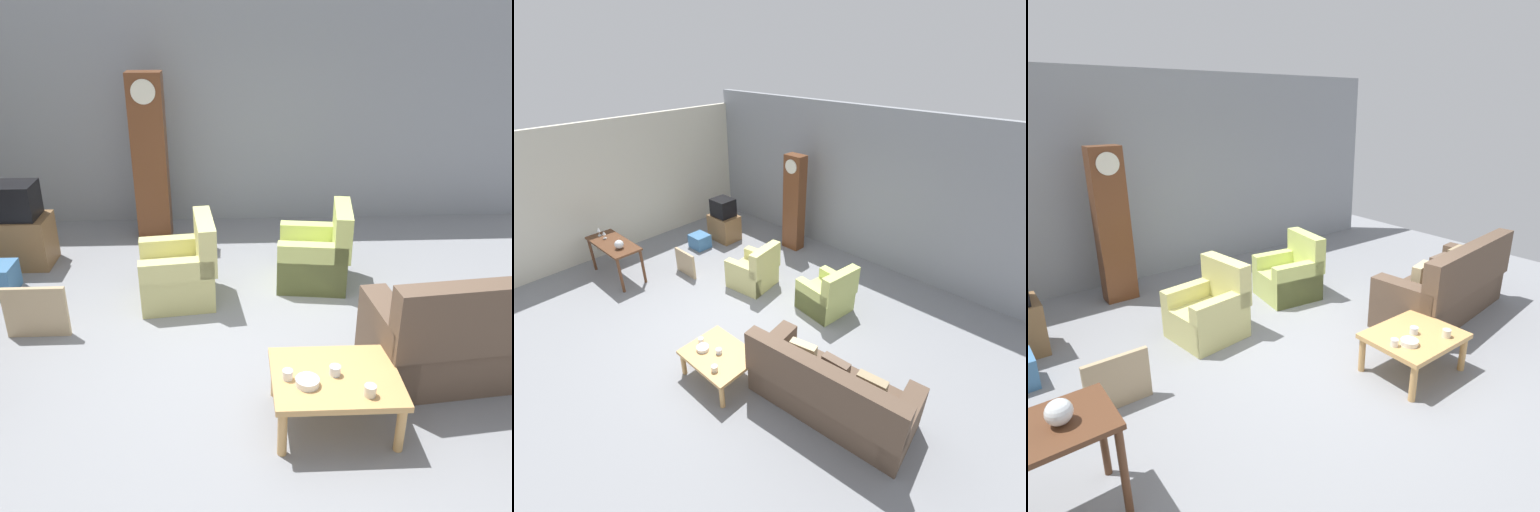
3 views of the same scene
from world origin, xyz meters
TOP-DOWN VIEW (x-y plane):
  - ground_plane at (0.00, 0.00)m, footprint 10.40×10.40m
  - garage_door_wall at (0.00, 3.60)m, footprint 8.40×0.16m
  - pegboard_wall_left at (-4.20, 0.40)m, footprint 0.12×6.40m
  - couch_floral at (2.01, -0.29)m, footprint 2.18×1.10m
  - armchair_olive_near at (-0.76, 1.13)m, footprint 0.88×0.86m
  - armchair_olive_far at (0.75, 1.45)m, footprint 0.89×0.86m
  - coffee_table_wood at (0.55, -0.87)m, footprint 0.96×0.76m
  - console_table_dark at (-3.06, -0.54)m, footprint 1.30×0.56m
  - grandfather_clock at (-1.26, 2.91)m, footprint 0.44×0.30m
  - tv_stand_cabinet at (-2.75, 2.08)m, footprint 0.68×0.52m
  - tv_crt at (-2.75, 2.08)m, footprint 0.48×0.44m
  - framed_picture_leaning at (-2.10, 0.45)m, footprint 0.60×0.05m
  - storage_box_blue at (-2.85, 1.39)m, footprint 0.42×0.38m
  - glass_dome_cloche at (-2.73, -0.55)m, footprint 0.17×0.17m
  - cup_white_porcelain at (0.18, -0.89)m, footprint 0.08×0.08m
  - cup_blue_rimmed at (0.54, -0.86)m, footprint 0.08×0.08m
  - cup_cream_tall at (0.75, -1.11)m, footprint 0.09×0.09m
  - bowl_white_stacked at (0.32, -0.97)m, footprint 0.18×0.18m
  - wine_glass_tall at (-3.54, -0.57)m, footprint 0.08×0.08m
  - wine_glass_mid at (-3.34, -0.56)m, footprint 0.07×0.07m

SIDE VIEW (x-z plane):
  - ground_plane at x=0.00m, z-range 0.00..0.00m
  - storage_box_blue at x=-2.85m, z-range 0.00..0.32m
  - framed_picture_leaning at x=-2.10m, z-range 0.00..0.52m
  - armchair_olive_near at x=-0.76m, z-range -0.15..0.77m
  - armchair_olive_far at x=0.75m, z-range -0.15..0.77m
  - tv_stand_cabinet at x=-2.75m, z-range 0.00..0.62m
  - couch_floral at x=2.01m, z-range -0.16..0.88m
  - coffee_table_wood at x=0.55m, z-range 0.15..0.59m
  - bowl_white_stacked at x=0.32m, z-range 0.43..0.49m
  - cup_blue_rimmed at x=0.54m, z-range 0.43..0.51m
  - cup_white_porcelain at x=0.18m, z-range 0.43..0.51m
  - cup_cream_tall at x=0.75m, z-range 0.43..0.52m
  - console_table_dark at x=-3.06m, z-range 0.27..1.05m
  - tv_crt at x=-2.75m, z-range 0.62..1.04m
  - glass_dome_cloche at x=-2.73m, z-range 0.77..0.95m
  - wine_glass_mid at x=-3.34m, z-range 0.80..0.96m
  - wine_glass_tall at x=-3.54m, z-range 0.80..0.99m
  - grandfather_clock at x=-1.26m, z-range 0.01..2.19m
  - pegboard_wall_left at x=-4.20m, z-range 0.00..2.88m
  - garage_door_wall at x=0.00m, z-range 0.00..3.20m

